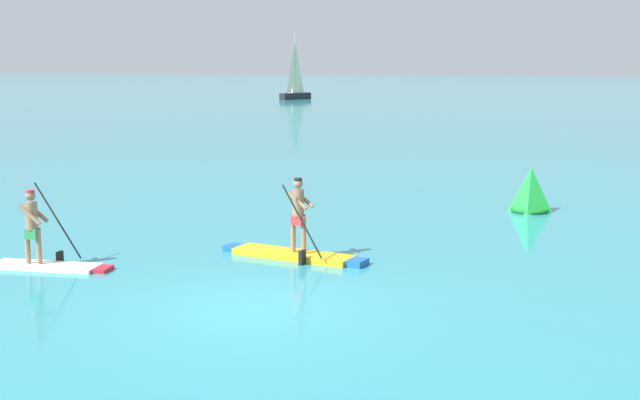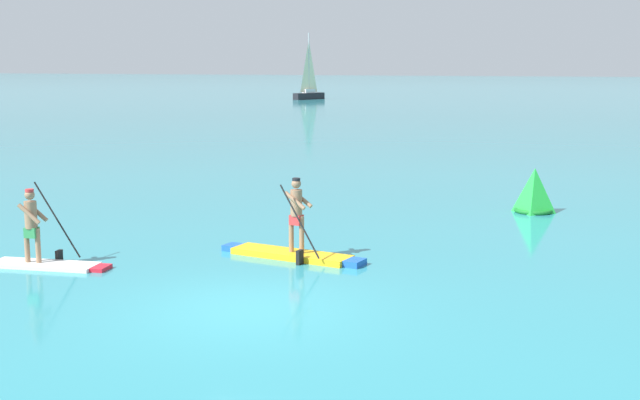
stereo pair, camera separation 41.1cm
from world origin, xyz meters
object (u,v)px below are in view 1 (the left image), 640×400
paddleboarder_near_left (41,250)px  sailboat_left_horizon (295,88)px  paddleboarder_mid_center (295,245)px  race_marker_buoy (530,192)px

paddleboarder_near_left → sailboat_left_horizon: bearing=98.9°
paddleboarder_near_left → paddleboarder_mid_center: (4.88, 2.37, -0.08)m
paddleboarder_mid_center → race_marker_buoy: paddleboarder_mid_center is taller
sailboat_left_horizon → paddleboarder_mid_center: bearing=-133.1°
sailboat_left_horizon → race_marker_buoy: bearing=-127.5°
race_marker_buoy → sailboat_left_horizon: (-28.55, 65.07, 0.65)m
race_marker_buoy → sailboat_left_horizon: size_ratio=0.18×
paddleboarder_mid_center → race_marker_buoy: size_ratio=2.73×
paddleboarder_near_left → race_marker_buoy: bearing=40.5°
race_marker_buoy → sailboat_left_horizon: bearing=113.7°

